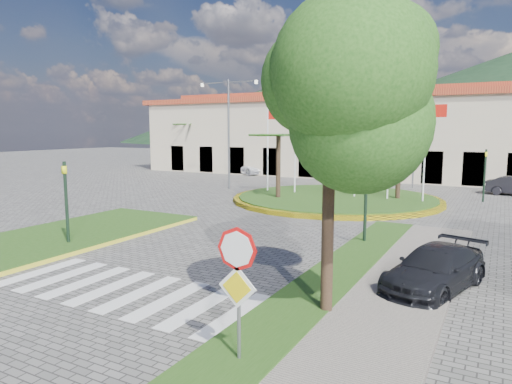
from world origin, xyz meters
The scene contains 20 objects.
sidewalk_right centered at (6.00, 2.00, 0.07)m, with size 4.00×28.00×0.15m, color gray.
verge_right centered at (4.80, 2.00, 0.09)m, with size 1.60×28.00×0.18m, color #254B15.
median_left centered at (-6.50, 6.00, 0.09)m, with size 5.00×14.00×0.18m, color #254B15.
crosswalk centered at (0.00, 4.00, 0.01)m, with size 8.00×3.00×0.01m, color silver.
roundabout_island centered at (0.00, 22.00, 0.17)m, with size 12.70×12.70×6.00m.
stop_sign centered at (4.90, 1.96, 1.79)m, with size 0.80×0.11×2.65m.
deciduous_tree centered at (5.50, 5.00, 5.18)m, with size 3.60×3.60×6.80m.
traffic_light_left centered at (-5.20, 6.50, 1.94)m, with size 0.15×0.18×3.20m.
traffic_light_right centered at (4.50, 12.00, 1.94)m, with size 0.15×0.18×3.20m.
traffic_light_far centered at (8.00, 26.00, 1.94)m, with size 0.18×0.15×3.20m.
direction_sign_west centered at (-2.00, 30.97, 3.53)m, with size 1.60×0.14×5.20m.
direction_sign_east centered at (3.00, 30.97, 3.53)m, with size 1.60×0.14×5.20m.
street_lamp_centre centered at (1.00, 30.00, 4.50)m, with size 4.80×0.16×8.00m.
street_lamp_west centered at (-9.00, 24.00, 4.50)m, with size 4.80×0.16×8.00m.
building_left centered at (-14.00, 38.00, 3.90)m, with size 23.32×9.54×8.05m.
hill_far_west centered at (-55.00, 140.00, 11.00)m, with size 140.00×140.00×22.00m, color black.
hill_near_back centered at (-10.00, 130.00, 8.00)m, with size 110.00×110.00×16.00m, color black.
white_van centered at (-13.40, 34.47, 0.63)m, with size 2.08×4.52×1.26m, color white.
car_dark_a centered at (-1.28, 30.00, 0.65)m, with size 1.55×3.84×1.31m, color black.
car_side_right centered at (7.50, 8.09, 0.59)m, with size 1.66×4.08×1.19m, color black.
Camera 1 is at (8.95, -4.79, 4.34)m, focal length 32.00 mm.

